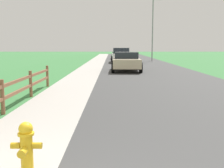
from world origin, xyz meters
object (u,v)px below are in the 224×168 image
at_px(parked_suv_beige, 128,61).
at_px(parked_car_white, 122,55).
at_px(fire_hydrant, 28,147).
at_px(street_lamp, 155,25).
at_px(parked_car_black, 121,53).

relative_size(parked_suv_beige, parked_car_white, 0.96).
height_order(fire_hydrant, street_lamp, street_lamp).
bearing_deg(parked_suv_beige, fire_hydrant, -97.92).
distance_m(parked_car_white, street_lamp, 6.03).
height_order(parked_suv_beige, street_lamp, street_lamp).
height_order(parked_car_black, street_lamp, street_lamp).
height_order(parked_suv_beige, parked_car_white, parked_car_white).
height_order(parked_suv_beige, parked_car_black, parked_car_black).
bearing_deg(parked_car_white, parked_car_black, 89.32).
xyz_separation_m(fire_hydrant, street_lamp, (6.18, 29.52, 3.94)).
bearing_deg(fire_hydrant, parked_suv_beige, 82.08).
bearing_deg(parked_car_white, parked_suv_beige, -89.61).
bearing_deg(parked_car_white, street_lamp, 35.38).
relative_size(fire_hydrant, parked_suv_beige, 0.18).
bearing_deg(parked_suv_beige, parked_car_white, 90.39).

